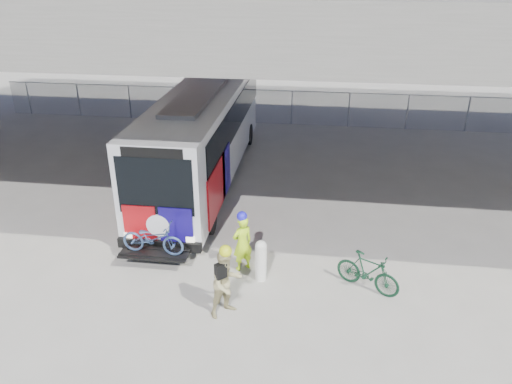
% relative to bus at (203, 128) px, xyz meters
% --- Properties ---
extents(ground, '(160.00, 160.00, 0.00)m').
position_rel_bus_xyz_m(ground, '(2.00, -4.39, -2.11)').
color(ground, '#9E9991').
rests_on(ground, ground).
extents(bus, '(2.67, 12.93, 3.69)m').
position_rel_bus_xyz_m(bus, '(0.00, 0.00, 0.00)').
color(bus, silver).
rests_on(bus, ground).
extents(overpass, '(40.00, 16.00, 7.95)m').
position_rel_bus_xyz_m(overpass, '(2.00, -0.39, 4.44)').
color(overpass, '#605E59').
rests_on(overpass, ground).
extents(chainlink_fence, '(30.00, 0.06, 30.00)m').
position_rel_bus_xyz_m(chainlink_fence, '(2.00, 7.61, -0.68)').
color(chainlink_fence, gray).
rests_on(chainlink_fence, ground).
extents(bollard, '(0.32, 0.32, 1.24)m').
position_rel_bus_xyz_m(bollard, '(3.14, -6.76, -1.44)').
color(bollard, silver).
rests_on(bollard, ground).
extents(cyclist_hivis, '(0.74, 0.71, 1.87)m').
position_rel_bus_xyz_m(cyclist_hivis, '(2.55, -6.32, -1.21)').
color(cyclist_hivis, '#C5FF1A').
rests_on(cyclist_hivis, ground).
extents(cyclist_tan, '(1.12, 1.11, 2.00)m').
position_rel_bus_xyz_m(cyclist_tan, '(2.47, -8.34, -1.16)').
color(cyclist_tan, tan).
rests_on(cyclist_tan, ground).
extents(bike_parked, '(1.85, 1.35, 1.10)m').
position_rel_bus_xyz_m(bike_parked, '(6.05, -6.84, -1.56)').
color(bike_parked, '#123823').
rests_on(bike_parked, ground).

